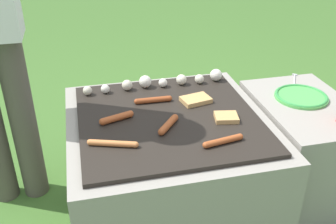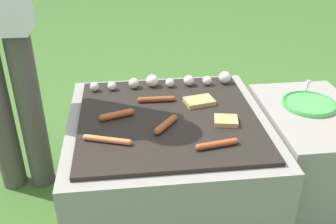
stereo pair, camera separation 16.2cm
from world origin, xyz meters
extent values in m
plane|color=#3D6628|center=(0.00, 0.00, 0.00)|extent=(14.00, 14.00, 0.00)
cube|color=gray|center=(0.00, 0.00, 0.22)|extent=(0.83, 0.83, 0.44)
cube|color=black|center=(0.00, 0.00, 0.45)|extent=(0.73, 0.73, 0.02)
cube|color=gray|center=(0.62, -0.03, 0.23)|extent=(0.40, 0.59, 0.46)
cylinder|color=#4C473D|center=(-0.74, 0.22, 0.39)|extent=(0.11, 0.11, 0.77)
cylinder|color=#4C473D|center=(-0.60, 0.22, 0.39)|extent=(0.11, 0.11, 0.77)
cylinder|color=#93421E|center=(-0.04, 0.14, 0.47)|extent=(0.15, 0.03, 0.02)
sphere|color=#93421E|center=(-0.11, 0.14, 0.47)|extent=(0.02, 0.02, 0.02)
sphere|color=#93421E|center=(0.04, 0.13, 0.47)|extent=(0.02, 0.02, 0.02)
cylinder|color=#C6753D|center=(-0.25, -0.17, 0.47)|extent=(0.17, 0.08, 0.02)
sphere|color=#C6753D|center=(-0.17, -0.19, 0.47)|extent=(0.02, 0.02, 0.02)
sphere|color=#C6753D|center=(-0.33, -0.14, 0.47)|extent=(0.02, 0.02, 0.02)
cylinder|color=#A34C23|center=(-0.02, -0.09, 0.47)|extent=(0.10, 0.11, 0.03)
sphere|color=#A34C23|center=(-0.06, -0.14, 0.47)|extent=(0.03, 0.03, 0.03)
sphere|color=#A34C23|center=(0.02, -0.04, 0.47)|extent=(0.03, 0.03, 0.03)
cylinder|color=#A34C23|center=(0.15, -0.24, 0.47)|extent=(0.15, 0.05, 0.02)
sphere|color=#A34C23|center=(0.22, -0.23, 0.47)|extent=(0.02, 0.02, 0.02)
sphere|color=#A34C23|center=(0.08, -0.26, 0.47)|extent=(0.02, 0.02, 0.02)
cylinder|color=#A34C23|center=(-0.21, 0.01, 0.47)|extent=(0.13, 0.07, 0.03)
sphere|color=#A34C23|center=(-0.27, -0.01, 0.47)|extent=(0.03, 0.03, 0.03)
sphere|color=#A34C23|center=(-0.15, 0.03, 0.47)|extent=(0.03, 0.03, 0.03)
cube|color=tan|center=(0.15, 0.10, 0.47)|extent=(0.14, 0.11, 0.02)
cube|color=tan|center=(0.23, -0.08, 0.47)|extent=(0.11, 0.10, 0.02)
sphere|color=beige|center=(-0.31, 0.28, 0.48)|extent=(0.04, 0.04, 0.04)
sphere|color=silver|center=(-0.23, 0.28, 0.48)|extent=(0.04, 0.04, 0.04)
sphere|color=beige|center=(-0.13, 0.29, 0.48)|extent=(0.05, 0.05, 0.05)
sphere|color=silver|center=(-0.04, 0.30, 0.49)|extent=(0.06, 0.06, 0.06)
sphere|color=silver|center=(0.04, 0.28, 0.48)|extent=(0.04, 0.04, 0.04)
sphere|color=beige|center=(0.13, 0.29, 0.48)|extent=(0.05, 0.05, 0.05)
sphere|color=beige|center=(0.22, 0.28, 0.48)|extent=(0.04, 0.04, 0.04)
sphere|color=silver|center=(0.31, 0.29, 0.49)|extent=(0.06, 0.06, 0.06)
cylinder|color=#4CB24C|center=(0.62, 0.02, 0.46)|extent=(0.24, 0.24, 0.01)
torus|color=#338C3F|center=(0.62, 0.02, 0.47)|extent=(0.23, 0.23, 0.01)
cylinder|color=silver|center=(0.67, 0.17, 0.46)|extent=(0.11, 0.17, 0.01)
cube|color=silver|center=(0.72, 0.26, 0.46)|extent=(0.02, 0.02, 0.01)
camera|label=1|loc=(-0.32, -1.37, 1.27)|focal=42.00mm
camera|label=2|loc=(-0.16, -1.40, 1.27)|focal=42.00mm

